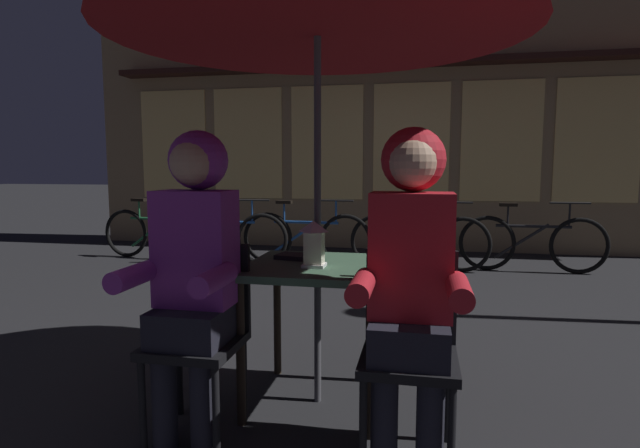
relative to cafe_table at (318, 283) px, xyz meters
The scene contains 14 objects.
ground_plane 0.64m from the cafe_table, ahead, with size 60.00×60.00×0.00m, color #232326.
cafe_table is the anchor object (origin of this frame).
lantern 0.24m from the cafe_table, 92.37° to the right, with size 0.11×0.11×0.23m.
chair_left 0.62m from the cafe_table, 142.45° to the right, with size 0.40×0.40×0.87m.
chair_right 0.62m from the cafe_table, 37.55° to the right, with size 0.40×0.40×0.87m.
person_left_hooded 0.67m from the cafe_table, 138.43° to the right, with size 0.45×0.56×1.40m.
person_right_hooded 0.67m from the cafe_table, 41.57° to the right, with size 0.45×0.56×1.40m.
shopfront_building 5.93m from the cafe_table, 86.35° to the left, with size 10.00×0.93×6.20m.
bicycle_nearest 4.73m from the cafe_table, 128.88° to the left, with size 1.68×0.18×0.84m.
bicycle_second 4.00m from the cafe_table, 119.44° to the left, with size 1.68×0.23×0.84m.
bicycle_third 3.77m from the cafe_table, 104.04° to the left, with size 1.68×0.11×0.84m.
bicycle_fourth 3.66m from the cafe_table, 82.25° to the left, with size 1.68×0.16×0.84m.
bicycle_fifth 4.17m from the cafe_table, 64.32° to the left, with size 1.68×0.08×0.84m.
book 0.22m from the cafe_table, 141.08° to the left, with size 0.20×0.14×0.02m, color black.
Camera 1 is at (0.52, -2.50, 1.23)m, focal length 28.29 mm.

